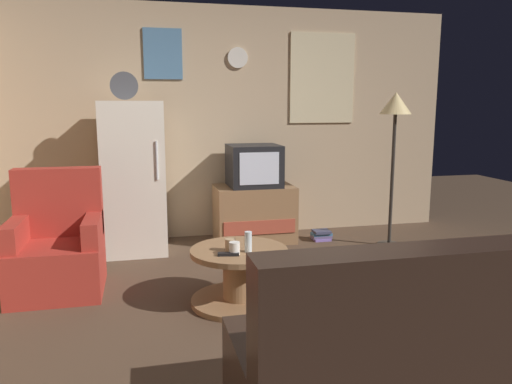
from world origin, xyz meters
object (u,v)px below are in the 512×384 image
at_px(coffee_table, 239,276).
at_px(book_stack, 321,235).
at_px(crt_tv, 254,166).
at_px(mug_ceramic_white, 234,248).
at_px(wine_glass, 248,242).
at_px(remote_control, 228,254).
at_px(tv_stand, 254,214).
at_px(standing_lamp, 395,115).
at_px(fridge, 134,177).
at_px(mug_ceramic_tan, 230,245).
at_px(armchair, 58,249).
at_px(couch, 422,359).

bearing_deg(coffee_table, book_stack, 51.12).
distance_m(crt_tv, mug_ceramic_white, 1.90).
bearing_deg(wine_glass, remote_control, -160.24).
bearing_deg(remote_control, crt_tv, 82.65).
height_order(wine_glass, book_stack, wine_glass).
relative_size(tv_stand, coffee_table, 1.17).
xyz_separation_m(mug_ceramic_white, book_stack, (1.27, 1.63, -0.41)).
bearing_deg(tv_stand, wine_glass, -104.24).
xyz_separation_m(tv_stand, coffee_table, (-0.49, -1.65, -0.09)).
distance_m(standing_lamp, book_stack, 1.49).
height_order(fridge, remote_control, fridge).
relative_size(mug_ceramic_tan, armchair, 0.09).
distance_m(crt_tv, mug_ceramic_tan, 1.82).
bearing_deg(standing_lamp, armchair, -170.01).
relative_size(coffee_table, mug_ceramic_white, 8.00).
bearing_deg(coffee_table, armchair, 156.23).
distance_m(fridge, book_stack, 2.09).
distance_m(mug_ceramic_tan, book_stack, 2.05).
bearing_deg(couch, wine_glass, 108.67).
xyz_separation_m(wine_glass, remote_control, (-0.15, -0.06, -0.06)).
bearing_deg(book_stack, coffee_table, -128.88).
height_order(mug_ceramic_tan, remote_control, mug_ceramic_tan).
distance_m(wine_glass, mug_ceramic_tan, 0.14).
height_order(wine_glass, remote_control, wine_glass).
relative_size(armchair, book_stack, 4.49).
height_order(standing_lamp, mug_ceramic_tan, standing_lamp).
bearing_deg(book_stack, mug_ceramic_tan, -129.79).
bearing_deg(coffee_table, crt_tv, 73.49).
xyz_separation_m(coffee_table, wine_glass, (0.05, -0.09, 0.29)).
height_order(tv_stand, coffee_table, tv_stand).
bearing_deg(crt_tv, wine_glass, -104.14).
distance_m(remote_control, book_stack, 2.15).
relative_size(fridge, crt_tv, 3.28).
distance_m(crt_tv, wine_glass, 1.83).
distance_m(fridge, remote_control, 1.85).
bearing_deg(armchair, tv_stand, 29.95).
relative_size(crt_tv, book_stack, 2.52).
xyz_separation_m(standing_lamp, mug_ceramic_tan, (-1.91, -1.19, -0.89)).
bearing_deg(tv_stand, mug_ceramic_tan, -108.46).
relative_size(tv_stand, armchair, 0.87).
relative_size(tv_stand, book_stack, 3.93).
bearing_deg(couch, armchair, 131.32).
bearing_deg(armchair, book_stack, 19.61).
bearing_deg(book_stack, armchair, -160.39).
xyz_separation_m(fridge, remote_control, (0.65, -1.70, -0.32)).
relative_size(wine_glass, book_stack, 0.70).
xyz_separation_m(crt_tv, armchair, (-1.84, -1.06, -0.49)).
bearing_deg(mug_ceramic_tan, book_stack, 50.21).
bearing_deg(remote_control, couch, -54.38).
bearing_deg(fridge, mug_ceramic_white, -67.44).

